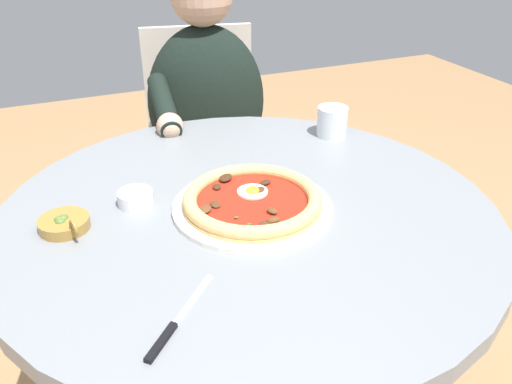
# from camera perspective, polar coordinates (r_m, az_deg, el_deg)

# --- Properties ---
(dining_table) EXTENTS (0.99, 0.99, 0.73)m
(dining_table) POSITION_cam_1_polar(r_m,az_deg,el_deg) (1.14, -0.83, -7.54)
(dining_table) COLOR gray
(dining_table) RESTS_ON ground
(pizza_on_plate) EXTENTS (0.32, 0.32, 0.04)m
(pizza_on_plate) POSITION_cam_1_polar(r_m,az_deg,el_deg) (1.05, -0.41, -1.00)
(pizza_on_plate) COLOR white
(pizza_on_plate) RESTS_ON dining_table
(water_glass) EXTENTS (0.08, 0.08, 0.08)m
(water_glass) POSITION_cam_1_polar(r_m,az_deg,el_deg) (1.39, 8.13, 7.27)
(water_glass) COLOR silver
(water_glass) RESTS_ON dining_table
(steak_knife) EXTENTS (0.14, 0.15, 0.01)m
(steak_knife) POSITION_cam_1_polar(r_m,az_deg,el_deg) (0.80, -8.95, -14.12)
(steak_knife) COLOR silver
(steak_knife) RESTS_ON dining_table
(ramekin_capers) EXTENTS (0.07, 0.07, 0.03)m
(ramekin_capers) POSITION_cam_1_polar(r_m,az_deg,el_deg) (1.09, -12.76, -0.61)
(ramekin_capers) COLOR white
(ramekin_capers) RESTS_ON dining_table
(olive_pan) EXTENTS (0.09, 0.12, 0.05)m
(olive_pan) POSITION_cam_1_polar(r_m,az_deg,el_deg) (1.05, -19.81, -3.18)
(olive_pan) COLOR olive
(olive_pan) RESTS_ON dining_table
(diner_person) EXTENTS (0.43, 0.48, 1.11)m
(diner_person) POSITION_cam_1_polar(r_m,az_deg,el_deg) (1.80, -5.06, 3.46)
(diner_person) COLOR #282833
(diner_person) RESTS_ON ground
(cafe_chair_diner) EXTENTS (0.50, 0.50, 0.88)m
(cafe_chair_diner) POSITION_cam_1_polar(r_m,az_deg,el_deg) (1.92, -5.59, 6.40)
(cafe_chair_diner) COLOR beige
(cafe_chair_diner) RESTS_ON ground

